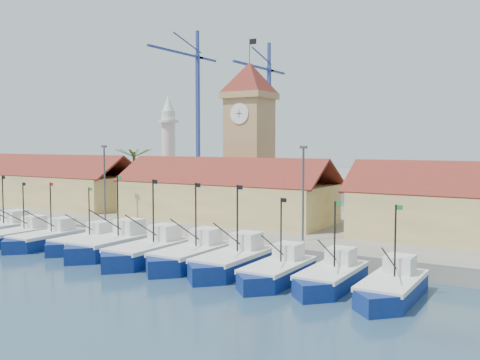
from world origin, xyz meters
The scene contains 21 objects.
ground centered at (0.00, 0.00, 0.00)m, with size 400.00×400.00×0.00m, color #1A3447.
quay centered at (0.00, 24.00, 0.75)m, with size 140.00×32.00×1.50m, color gray.
terminal centered at (0.00, 110.00, 1.00)m, with size 240.00×80.00×2.00m, color gray.
boat_1 centered at (-15.17, 2.16, 0.72)m, with size 3.34×9.14×6.92m.
boat_2 centered at (-10.85, 2.23, 0.73)m, with size 3.41×9.35×7.08m.
boat_3 centered at (-6.18, 3.22, 0.69)m, with size 3.22×8.82×6.67m.
boat_4 centered at (-2.12, 2.95, 0.83)m, with size 3.88×10.64×8.05m.
boat_5 centered at (2.94, 2.30, 0.82)m, with size 3.81×10.44×7.90m.
boat_6 centered at (7.32, 2.92, 0.80)m, with size 3.72×10.19×7.71m.
boat_7 centered at (11.66, 2.89, 0.80)m, with size 3.72×10.18×7.70m.
boat_8 centered at (16.25, 2.04, 0.71)m, with size 3.33×9.12×6.90m.
boat_9 centered at (20.50, 2.58, 0.71)m, with size 3.29×9.02×6.82m.
boat_10 centered at (25.20, 1.91, 0.71)m, with size 3.33×9.12×6.90m.
hall_left centered at (-32.00, 20.00, 3.99)m, with size 31.20×10.13×7.61m.
hall_center centered at (0.00, 20.00, 3.99)m, with size 27.04×10.13×7.61m.
clock_tower centered at (0.00, 26.00, 11.96)m, with size 5.80×5.80×22.70m.
minaret centered at (-15.00, 28.00, 9.73)m, with size 3.00×3.00×16.30m.
palm_tree centered at (-20.00, 26.00, 6.25)m, with size 5.60×5.03×8.39m.
lamp_posts centered at (0.50, 12.00, 6.48)m, with size 80.70×0.25×9.03m.
crane_blue_far centered at (-62.53, 100.54, 26.14)m, with size 1.00×33.27×43.40m.
crane_blue_near centered at (-40.72, 106.86, 23.23)m, with size 1.00×30.17×38.61m.
Camera 1 is at (34.92, -34.37, 10.78)m, focal length 40.00 mm.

